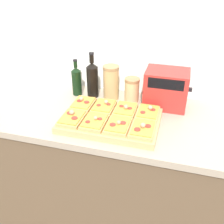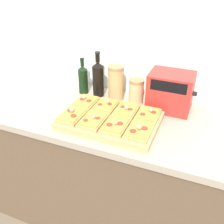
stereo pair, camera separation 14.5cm
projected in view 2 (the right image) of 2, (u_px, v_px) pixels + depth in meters
name	position (u px, v px, depth m)	size (l,w,h in m)	color
wall_back	(128.00, 36.00, 1.65)	(6.00, 0.06, 2.50)	silver
kitchen_counter	(107.00, 168.00, 1.78)	(2.63, 0.67, 0.88)	brown
cutting_board	(110.00, 121.00, 1.45)	(0.53, 0.36, 0.04)	tan
pizza_slice_back_left	(86.00, 102.00, 1.56)	(0.12, 0.16, 0.05)	tan
pizza_slice_back_midleft	(105.00, 106.00, 1.52)	(0.12, 0.16, 0.05)	tan
pizza_slice_back_midright	(126.00, 110.00, 1.48)	(0.12, 0.16, 0.05)	tan
pizza_slice_back_right	(148.00, 115.00, 1.44)	(0.12, 0.16, 0.05)	tan
pizza_slice_front_left	(71.00, 116.00, 1.43)	(0.12, 0.16, 0.06)	tan
pizza_slice_front_midleft	(93.00, 121.00, 1.38)	(0.12, 0.16, 0.05)	tan
pizza_slice_front_midright	(115.00, 126.00, 1.34)	(0.12, 0.16, 0.05)	tan
pizza_slice_front_right	(139.00, 131.00, 1.30)	(0.12, 0.16, 0.05)	tan
olive_oil_bottle	(83.00, 79.00, 1.74)	(0.06, 0.06, 0.24)	black
wine_bottle	(98.00, 78.00, 1.69)	(0.07, 0.07, 0.30)	black
grain_jar_tall	(116.00, 83.00, 1.66)	(0.10, 0.10, 0.22)	tan
grain_jar_short	(136.00, 91.00, 1.63)	(0.09, 0.09, 0.16)	tan
toaster_oven	(170.00, 91.00, 1.54)	(0.28, 0.19, 0.23)	red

